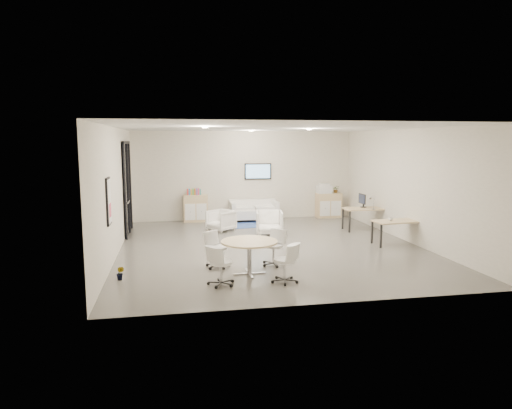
{
  "coord_description": "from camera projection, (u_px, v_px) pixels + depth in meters",
  "views": [
    {
      "loc": [
        -2.6,
        -11.9,
        2.87
      ],
      "look_at": [
        -0.32,
        0.4,
        1.11
      ],
      "focal_mm": 32.0,
      "sensor_mm": 36.0,
      "label": 1
    }
  ],
  "objects": [
    {
      "name": "room_shell",
      "position": [
        271.0,
        188.0,
        12.23
      ],
      "size": [
        9.6,
        10.6,
        4.8
      ],
      "color": "#56534E",
      "rests_on": "ground"
    },
    {
      "name": "glass_door",
      "position": [
        127.0,
        185.0,
        13.97
      ],
      "size": [
        0.09,
        1.9,
        2.85
      ],
      "color": "black",
      "rests_on": "room_shell"
    },
    {
      "name": "artwork",
      "position": [
        109.0,
        201.0,
        9.96
      ],
      "size": [
        0.05,
        0.54,
        1.04
      ],
      "color": "black",
      "rests_on": "room_shell"
    },
    {
      "name": "wall_tv",
      "position": [
        258.0,
        171.0,
        16.64
      ],
      "size": [
        0.98,
        0.06,
        0.58
      ],
      "color": "black",
      "rests_on": "room_shell"
    },
    {
      "name": "ceiling_spots",
      "position": [
        257.0,
        129.0,
        12.79
      ],
      "size": [
        3.14,
        4.14,
        0.03
      ],
      "color": "#FFEAC6",
      "rests_on": "room_shell"
    },
    {
      "name": "sideboard_left",
      "position": [
        195.0,
        208.0,
        16.2
      ],
      "size": [
        0.85,
        0.44,
        0.96
      ],
      "color": "#D2B07E",
      "rests_on": "room_shell"
    },
    {
      "name": "sideboard_right",
      "position": [
        329.0,
        205.0,
        17.1
      ],
      "size": [
        0.92,
        0.45,
        0.92
      ],
      "color": "#D2B07E",
      "rests_on": "room_shell"
    },
    {
      "name": "books",
      "position": [
        194.0,
        192.0,
        16.12
      ],
      "size": [
        0.49,
        0.14,
        0.22
      ],
      "color": "red",
      "rests_on": "sideboard_left"
    },
    {
      "name": "printer",
      "position": [
        324.0,
        189.0,
        16.98
      ],
      "size": [
        0.52,
        0.44,
        0.35
      ],
      "rotation": [
        0.0,
        0.0,
        0.05
      ],
      "color": "white",
      "rests_on": "sideboard_right"
    },
    {
      "name": "loveseat",
      "position": [
        254.0,
        211.0,
        16.41
      ],
      "size": [
        1.71,
        0.86,
        0.64
      ],
      "rotation": [
        0.0,
        0.0,
        0.01
      ],
      "color": "white",
      "rests_on": "room_shell"
    },
    {
      "name": "blue_rug",
      "position": [
        248.0,
        225.0,
        15.6
      ],
      "size": [
        1.81,
        1.34,
        0.01
      ],
      "primitive_type": "cube",
      "rotation": [
        0.0,
        0.0,
        0.14
      ],
      "color": "#304F93",
      "rests_on": "room_shell"
    },
    {
      "name": "armchair_left",
      "position": [
        221.0,
        219.0,
        14.55
      ],
      "size": [
        0.97,
        0.97,
        0.74
      ],
      "primitive_type": "imported",
      "rotation": [
        0.0,
        0.0,
        -0.92
      ],
      "color": "white",
      "rests_on": "room_shell"
    },
    {
      "name": "armchair_right",
      "position": [
        269.0,
        222.0,
        13.95
      ],
      "size": [
        0.9,
        0.86,
        0.81
      ],
      "primitive_type": "imported",
      "rotation": [
        0.0,
        0.0,
        -0.16
      ],
      "color": "white",
      "rests_on": "room_shell"
    },
    {
      "name": "desk_rear",
      "position": [
        365.0,
        210.0,
        14.65
      ],
      "size": [
        1.38,
        0.7,
        0.72
      ],
      "rotation": [
        0.0,
        0.0,
        -0.01
      ],
      "color": "#D2B07E",
      "rests_on": "room_shell"
    },
    {
      "name": "desk_front",
      "position": [
        397.0,
        223.0,
        12.58
      ],
      "size": [
        1.36,
        0.78,
        0.68
      ],
      "rotation": [
        0.0,
        0.0,
        0.1
      ],
      "color": "#D2B07E",
      "rests_on": "room_shell"
    },
    {
      "name": "monitor",
      "position": [
        362.0,
        200.0,
        14.74
      ],
      "size": [
        0.2,
        0.5,
        0.44
      ],
      "color": "black",
      "rests_on": "desk_rear"
    },
    {
      "name": "round_table",
      "position": [
        249.0,
        245.0,
        9.76
      ],
      "size": [
        1.22,
        1.22,
        0.74
      ],
      "color": "#D2B07E",
      "rests_on": "room_shell"
    },
    {
      "name": "meeting_chairs",
      "position": [
        249.0,
        256.0,
        9.79
      ],
      "size": [
        2.16,
        2.16,
        0.82
      ],
      "color": "white",
      "rests_on": "room_shell"
    },
    {
      "name": "plant_cabinet",
      "position": [
        336.0,
        190.0,
        17.05
      ],
      "size": [
        0.27,
        0.3,
        0.21
      ],
      "primitive_type": "imported",
      "rotation": [
        0.0,
        0.0,
        -0.13
      ],
      "color": "#3F7F3F",
      "rests_on": "sideboard_right"
    },
    {
      "name": "plant_floor",
      "position": [
        120.0,
        277.0,
        9.43
      ],
      "size": [
        0.26,
        0.34,
        0.13
      ],
      "primitive_type": "imported",
      "rotation": [
        0.0,
        0.0,
        -0.35
      ],
      "color": "#3F7F3F",
      "rests_on": "room_shell"
    },
    {
      "name": "cup",
      "position": [
        391.0,
        219.0,
        12.52
      ],
      "size": [
        0.15,
        0.13,
        0.12
      ],
      "primitive_type": "imported",
      "rotation": [
        0.0,
        0.0,
        -0.39
      ],
      "color": "white",
      "rests_on": "desk_front"
    }
  ]
}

